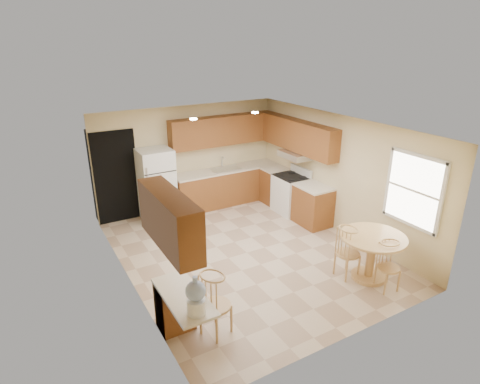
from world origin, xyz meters
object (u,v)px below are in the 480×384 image
chair_table_a (352,249)px  stove (291,194)px  chair_table_b (393,264)px  chair_desk (219,301)px  water_crock (196,297)px  dining_table (372,251)px  refrigerator (157,185)px

chair_table_a → stove: bearing=163.4°
chair_table_b → chair_desk: (-2.95, 0.45, 0.07)m
chair_table_b → water_crock: size_ratio=1.62×
stove → chair_table_a: 2.96m
dining_table → chair_table_b: 0.46m
dining_table → water_crock: 3.45m
chair_table_b → chair_desk: size_ratio=0.88×
stove → chair_desk: stove is taller
dining_table → stove: bearing=80.1°
chair_table_a → chair_desk: bearing=-86.9°
dining_table → water_crock: (-3.40, -0.30, 0.47)m
stove → chair_desk: 4.60m
chair_table_a → water_crock: 3.17m
chair_table_b → chair_desk: bearing=1.6°
chair_desk → dining_table: bearing=69.6°
chair_table_a → chair_table_b: (0.30, -0.62, -0.05)m
dining_table → chair_table_a: bearing=151.5°
chair_table_b → water_crock: water_crock is taller
dining_table → chair_table_b: chair_table_b is taller
chair_desk → water_crock: 0.68m
stove → dining_table: (-0.52, -3.00, 0.07)m
dining_table → chair_desk: bearing=-179.8°
refrigerator → dining_table: refrigerator is taller
stove → dining_table: stove is taller
chair_table_a → chair_desk: 2.66m
chair_table_a → water_crock: bearing=-82.1°
stove → dining_table: 3.05m
refrigerator → chair_table_b: bearing=-63.3°
stove → chair_table_a: (-0.82, -2.84, 0.10)m
stove → chair_table_a: bearing=-106.1°
chair_table_b → water_crock: bearing=7.6°
dining_table → water_crock: bearing=-175.0°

